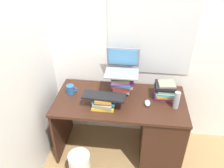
{
  "coord_description": "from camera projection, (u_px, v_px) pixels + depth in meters",
  "views": [
    {
      "loc": [
        0.14,
        -1.91,
        2.16
      ],
      "look_at": [
        -0.09,
        0.01,
        0.91
      ],
      "focal_mm": 36.45,
      "sensor_mm": 36.0,
      "label": 1
    }
  ],
  "objects": [
    {
      "name": "laptop",
      "position": [
        122.0,
        67.0,
        2.37
      ],
      "size": [
        0.35,
        0.29,
        0.24
      ],
      "color": "gray",
      "rests_on": "book_stack_tall"
    },
    {
      "name": "book_stack_keyboard_riser",
      "position": [
        104.0,
        102.0,
        2.26
      ],
      "size": [
        0.24,
        0.2,
        0.12
      ],
      "color": "yellow",
      "rests_on": "desk"
    },
    {
      "name": "wall_back",
      "position": [
        125.0,
        35.0,
        2.39
      ],
      "size": [
        6.0,
        0.06,
        2.6
      ],
      "color": "white",
      "rests_on": "ground"
    },
    {
      "name": "computer_mouse",
      "position": [
        147.0,
        103.0,
        2.3
      ],
      "size": [
        0.06,
        0.1,
        0.04
      ],
      "primitive_type": "ellipsoid",
      "color": "#A5A8AD",
      "rests_on": "desk"
    },
    {
      "name": "wall_left",
      "position": [
        33.0,
        46.0,
        2.16
      ],
      "size": [
        0.05,
        6.0,
        2.6
      ],
      "primitive_type": "cube",
      "color": "silver",
      "rests_on": "ground"
    },
    {
      "name": "ground_plane",
      "position": [
        119.0,
        148.0,
        2.78
      ],
      "size": [
        6.0,
        6.0,
        0.0
      ],
      "primitive_type": "plane",
      "color": "#9E7A4C"
    },
    {
      "name": "book_stack_tall",
      "position": [
        122.0,
        83.0,
        2.41
      ],
      "size": [
        0.25,
        0.2,
        0.24
      ],
      "color": "#2672B2",
      "rests_on": "desk"
    },
    {
      "name": "desk",
      "position": [
        150.0,
        127.0,
        2.51
      ],
      "size": [
        1.37,
        0.68,
        0.73
      ],
      "color": "#381E14",
      "rests_on": "ground"
    },
    {
      "name": "mug",
      "position": [
        71.0,
        89.0,
        2.45
      ],
      "size": [
        0.12,
        0.08,
        0.1
      ],
      "color": "#265999",
      "rests_on": "desk"
    },
    {
      "name": "wastebasket",
      "position": [
        80.0,
        166.0,
        2.37
      ],
      "size": [
        0.22,
        0.22,
        0.31
      ],
      "primitive_type": "cylinder",
      "color": "silver",
      "rests_on": "ground"
    },
    {
      "name": "book_stack_side",
      "position": [
        165.0,
        91.0,
        2.36
      ],
      "size": [
        0.24,
        0.2,
        0.19
      ],
      "color": "#8C338C",
      "rests_on": "desk"
    },
    {
      "name": "water_bottle",
      "position": [
        177.0,
        100.0,
        2.22
      ],
      "size": [
        0.06,
        0.06,
        0.18
      ],
      "primitive_type": "cylinder",
      "color": "#999EA5",
      "rests_on": "desk"
    },
    {
      "name": "keyboard",
      "position": [
        104.0,
        96.0,
        2.21
      ],
      "size": [
        0.43,
        0.17,
        0.02
      ],
      "primitive_type": "cube",
      "rotation": [
        0.0,
        0.0,
        -0.06
      ],
      "color": "black",
      "rests_on": "book_stack_keyboard_riser"
    }
  ]
}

